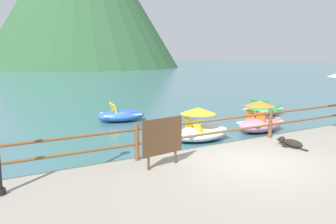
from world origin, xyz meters
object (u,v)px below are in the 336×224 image
pedal_boat_1 (260,121)px  pedal_boat_2 (121,115)px  sign_board (162,137)px  pedal_boat_3 (264,110)px  dog_resting (291,143)px  pedal_boat_4 (200,129)px

pedal_boat_1 → pedal_boat_2: 6.28m
sign_board → pedal_boat_3: sign_board is taller
dog_resting → pedal_boat_1: bearing=57.3°
pedal_boat_1 → dog_resting: bearing=-122.7°
pedal_boat_2 → sign_board: bearing=-106.0°
sign_board → pedal_boat_4: 4.43m
sign_board → pedal_boat_2: (2.23, 7.76, -0.86)m
sign_board → dog_resting: 4.15m
sign_board → pedal_boat_2: size_ratio=0.50×
pedal_boat_1 → pedal_boat_2: (-3.93, 4.90, -0.15)m
pedal_boat_1 → pedal_boat_4: bearing=178.6°
sign_board → dog_resting: size_ratio=1.10×
pedal_boat_4 → pedal_boat_1: bearing=-1.4°
pedal_boat_2 → pedal_boat_3: 7.13m
pedal_boat_3 → pedal_boat_2: bearing=160.6°
dog_resting → pedal_boat_4: size_ratio=0.49×
dog_resting → pedal_boat_3: (4.87, 5.77, -0.24)m
pedal_boat_2 → pedal_boat_3: (6.73, -2.36, 0.01)m
sign_board → pedal_boat_4: sign_board is taller
pedal_boat_4 → pedal_boat_3: bearing=23.3°
dog_resting → pedal_boat_4: bearing=104.3°
dog_resting → pedal_boat_4: (-0.84, 3.30, -0.11)m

